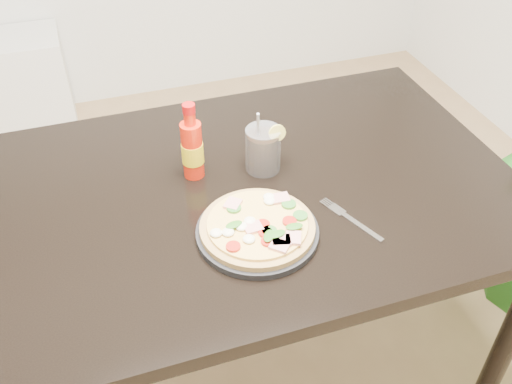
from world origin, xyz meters
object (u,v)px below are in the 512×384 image
object	(u,v)px
hot_sauce_bottle	(192,148)
cola_cup	(263,150)
fork	(349,218)
plate	(257,232)
pizza	(258,226)
dining_table	(241,212)

from	to	relation	value
hot_sauce_bottle	cola_cup	bearing A→B (deg)	-9.23
fork	plate	bearing A→B (deg)	152.83
plate	pizza	bearing A→B (deg)	-59.56
pizza	fork	size ratio (longest dim) A/B	1.45
dining_table	cola_cup	distance (m)	0.17
dining_table	fork	size ratio (longest dim) A/B	7.75
dining_table	hot_sauce_bottle	bearing A→B (deg)	137.97
plate	cola_cup	world-z (taller)	cola_cup
dining_table	plate	size ratio (longest dim) A/B	4.99
dining_table	pizza	size ratio (longest dim) A/B	5.35
cola_cup	fork	bearing A→B (deg)	-63.29
dining_table	hot_sauce_bottle	size ratio (longest dim) A/B	6.68
hot_sauce_bottle	cola_cup	xyz separation A→B (m)	(0.18, -0.03, -0.03)
hot_sauce_bottle	cola_cup	distance (m)	0.18
plate	pizza	world-z (taller)	pizza
plate	dining_table	bearing A→B (deg)	85.10
hot_sauce_bottle	dining_table	bearing A→B (deg)	-42.03
hot_sauce_bottle	fork	distance (m)	0.42
pizza	cola_cup	world-z (taller)	cola_cup
cola_cup	fork	size ratio (longest dim) A/B	1.00
dining_table	pizza	distance (m)	0.21
dining_table	pizza	world-z (taller)	pizza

